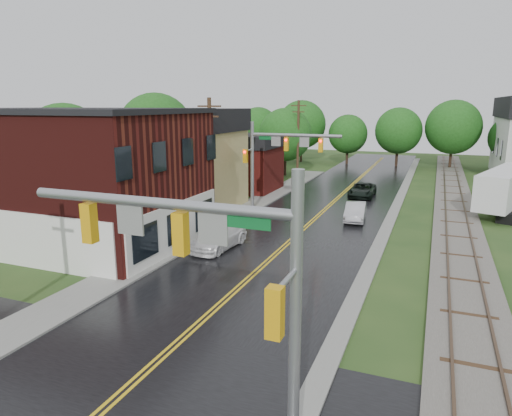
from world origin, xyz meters
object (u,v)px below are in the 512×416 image
Objects in this scene: traffic_signal_near at (209,259)px; tree_left_c at (228,141)px; pickup_white at (219,238)px; suv_dark at (362,190)px; utility_pole_b at (210,159)px; traffic_signal_far at (277,151)px; tree_left_b at (157,133)px; utility_pole_c at (298,138)px; tree_left_e at (286,136)px; sedan_silver at (355,212)px; tree_left_a at (67,147)px; semi_trailer at (506,187)px; brick_building at (78,176)px.

traffic_signal_near is 0.96× the size of tree_left_c.
suv_dark is at bearing 78.77° from pickup_white.
traffic_signal_far is at bearing 56.32° from utility_pole_b.
tree_left_b is 21.47m from pickup_white.
tree_left_b is at bearing -132.39° from utility_pole_c.
tree_left_e is 1.99× the size of sedan_silver.
utility_pole_c reaches higher than pickup_white.
tree_left_a reaches higher than semi_trailer.
tree_left_c is 1.61× the size of suv_dark.
traffic_signal_near reaches higher than pickup_white.
suv_dark is at bearing -14.72° from tree_left_c.
utility_pole_c is (0.00, 22.00, 0.00)m from utility_pole_b.
sedan_silver is 13.00m from semi_trailer.
utility_pole_b is at bearing -123.68° from traffic_signal_far.
tree_left_e is at bearing 105.68° from traffic_signal_near.
utility_pole_c is 12.75m from suv_dark.
traffic_signal_far is 1.79× the size of sedan_silver.
pickup_white is (3.22, -27.33, -4.05)m from utility_pole_c.
tree_left_c is at bearing 111.49° from utility_pole_b.
tree_left_a is 1.86× the size of pickup_white.
utility_pole_b reaches higher than traffic_signal_far.
traffic_signal_far reaches higher than semi_trailer.
brick_building is at bearing -86.86° from tree_left_c.
pickup_white is (8.91, 1.67, -3.48)m from brick_building.
utility_pole_c is 1.04× the size of tree_left_a.
traffic_signal_far is 17.16m from tree_left_a.
traffic_signal_near reaches higher than suv_dark.
traffic_signal_far is at bearing 94.50° from pickup_white.
tree_left_a is 26.25m from suv_dark.
tree_left_c is 28.28m from semi_trailer.
suv_dark is at bearing 170.26° from semi_trailer.
traffic_signal_near is at bearing -39.17° from brick_building.
utility_pole_b is (5.68, 7.00, 0.57)m from brick_building.
brick_building reaches higher than tree_left_c.
utility_pole_c is 2.20× the size of sedan_silver.
utility_pole_c is (5.68, 29.00, 0.57)m from brick_building.
tree_left_c reaches higher than traffic_signal_far.
brick_building is at bearing -129.07° from utility_pole_b.
tree_left_a is (-23.32, 19.90, 0.15)m from traffic_signal_near.
tree_left_b reaches higher than suv_dark.
utility_pole_b is 1.18× the size of tree_left_c.
tree_left_c is at bearing 93.14° from brick_building.
brick_building is 3.49× the size of sedan_silver.
tree_left_b is at bearing 138.25° from pickup_white.
traffic_signal_far is at bearing -18.81° from tree_left_b.
tree_left_b reaches higher than brick_building.
tree_left_c is 1.87× the size of sedan_silver.
tree_left_c is (4.00, 8.00, -1.21)m from tree_left_b.
brick_building reaches higher than sedan_silver.
tree_left_e is 23.05m from sedan_silver.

